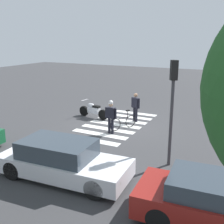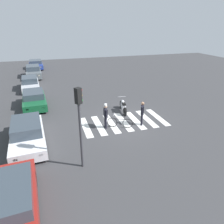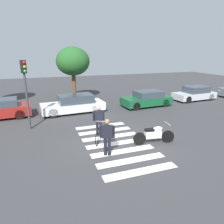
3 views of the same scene
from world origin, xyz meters
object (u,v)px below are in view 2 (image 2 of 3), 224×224
Objects in this scene: police_motorcycle at (123,106)px; car_green_compact at (34,99)px; traffic_light_pole at (80,116)px; car_blue_hatchback at (36,65)px; car_white_van at (27,133)px; car_maroon_wagon at (10,206)px; officer_on_foot at (106,114)px; car_silver_sedan at (30,84)px; officer_by_motorcycle at (142,112)px; leaning_bicycle at (120,122)px; car_grey_coupe at (33,72)px.

car_green_compact is (3.25, 6.66, 0.17)m from police_motorcycle.
car_blue_hatchback is at bearing 5.82° from traffic_light_pole.
car_maroon_wagon is at bearing 176.97° from car_white_van.
car_maroon_wagon is 5.31m from car_white_van.
officer_on_foot is 7.16m from car_green_compact.
car_silver_sedan is at bearing 5.69° from car_green_compact.
officer_by_motorcycle is 0.39× the size of car_blue_hatchback.
car_white_van is 11.40m from car_silver_sedan.
car_white_van is (-0.54, 4.79, -0.35)m from officer_on_foot.
police_motorcycle reaches higher than leaning_bicycle.
traffic_light_pole is (-3.58, 2.17, 1.69)m from officer_on_foot.
leaning_bicycle is 12.66m from car_silver_sedan.
car_white_van is at bearing 91.61° from officer_by_motorcycle.
car_grey_coupe is at bearing 1.88° from car_green_compact.
officer_by_motorcycle is 0.41× the size of car_silver_sedan.
car_silver_sedan is 5.61m from car_grey_coupe.
car_white_van is at bearing 40.80° from traffic_light_pole.
officer_on_foot is at bearing -31.21° from traffic_light_pole.
car_maroon_wagon is at bearing 139.01° from officer_on_foot.
officer_by_motorcycle is 0.36× the size of car_grey_coupe.
leaning_bicycle is 0.92× the size of officer_by_motorcycle.
car_white_van reaches higher than car_green_compact.
officer_by_motorcycle is 5.91m from traffic_light_pole.
police_motorcycle is at bearing -153.76° from car_grey_coupe.
car_grey_coupe is 1.17× the size of traffic_light_pole.
car_blue_hatchback is (22.36, 7.24, -0.32)m from officer_by_motorcycle.
car_blue_hatchback is (19.80, 6.84, 0.18)m from police_motorcycle.
car_blue_hatchback is at bearing -0.04° from car_white_van.
officer_on_foot is at bearing -154.72° from car_silver_sedan.
car_silver_sedan is (11.13, 6.05, 0.24)m from leaning_bicycle.
leaning_bicycle is 0.89× the size of officer_on_foot.
car_green_compact is at bearing -174.31° from car_silver_sedan.
officer_by_motorcycle is (-2.56, -0.40, 0.50)m from police_motorcycle.
car_white_van reaches higher than car_maroon_wagon.
car_maroon_wagon is (-5.57, 5.99, 0.26)m from leaning_bicycle.
car_green_compact is 16.54m from car_blue_hatchback.
car_grey_coupe is at bearing 26.24° from police_motorcycle.
leaning_bicycle is at bearing -106.42° from officer_on_foot.
officer_on_foot is at bearing 137.21° from police_motorcycle.
police_motorcycle is at bearing -140.18° from car_silver_sedan.
car_green_compact is at bearing -1.93° from car_white_van.
car_white_van is at bearing -179.47° from car_grey_coupe.
car_silver_sedan is (11.19, 7.59, -0.34)m from officer_by_motorcycle.
car_grey_coupe is at bearing 7.91° from traffic_light_pole.
car_white_van is at bearing 178.07° from car_green_compact.
car_green_compact is 1.05× the size of traffic_light_pole.
car_maroon_wagon is 27.87m from car_blue_hatchback.
police_motorcycle is 10.78m from car_maroon_wagon.
officer_on_foot is 2.48m from officer_by_motorcycle.
car_blue_hatchback is (27.87, -0.30, -0.00)m from car_maroon_wagon.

